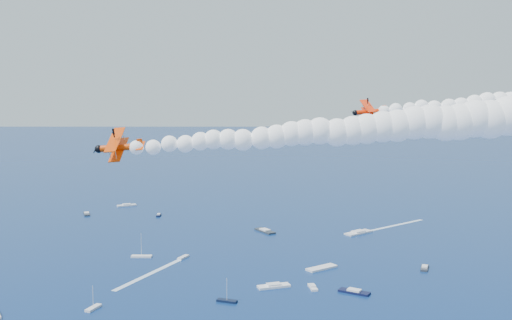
# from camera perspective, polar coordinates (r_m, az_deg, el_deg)

# --- Properties ---
(biplane_lead) EXTENTS (8.63, 10.21, 7.20)m
(biplane_lead) POSITION_cam_1_polar(r_m,az_deg,el_deg) (122.11, 10.95, 4.60)
(biplane_lead) COLOR #FF2C05
(biplane_trail) EXTENTS (10.14, 12.24, 9.23)m
(biplane_trail) POSITION_cam_1_polar(r_m,az_deg,el_deg) (102.98, -12.98, 1.18)
(biplane_trail) COLOR #ED4104
(smoke_trail_trail) EXTENTS (70.34, 31.27, 12.05)m
(smoke_trail_trail) POSITION_cam_1_polar(r_m,az_deg,el_deg) (100.70, 6.32, 2.70)
(smoke_trail_trail) COLOR white
(spectator_boats) EXTENTS (252.89, 181.13, 0.70)m
(spectator_boats) POSITION_cam_1_polar(r_m,az_deg,el_deg) (217.36, 6.67, -10.14)
(spectator_boats) COLOR silver
(spectator_boats) RESTS_ON ground
(boat_wakes) EXTENTS (165.05, 187.89, 0.04)m
(boat_wakes) POSITION_cam_1_polar(r_m,az_deg,el_deg) (213.28, -6.19, -10.56)
(boat_wakes) COLOR white
(boat_wakes) RESTS_ON ground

